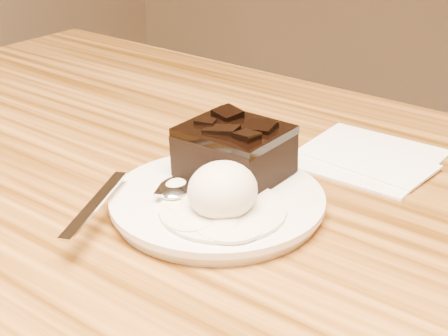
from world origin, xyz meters
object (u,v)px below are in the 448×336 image
Objects in this scene: napkin at (366,156)px; plate at (217,203)px; spoon at (176,189)px; brownie at (234,154)px; ice_cream_scoop at (223,190)px.

plate is at bearing -105.97° from napkin.
napkin is (0.08, 0.21, -0.02)m from spoon.
napkin is at bearing 74.03° from plate.
brownie is at bearing 51.39° from spoon.
spoon reaches higher than napkin.
brownie is 0.08m from ice_cream_scoop.
brownie is 0.67× the size of napkin.
plate is 1.07× the size of spoon.
ice_cream_scoop is 0.22m from napkin.
ice_cream_scoop is at bearing -60.43° from brownie.
ice_cream_scoop reaches higher than spoon.
ice_cream_scoop is (0.02, -0.02, 0.03)m from plate.
ice_cream_scoop is at bearing -98.40° from napkin.
plate is 0.06m from brownie.
plate is 0.04m from ice_cream_scoop.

